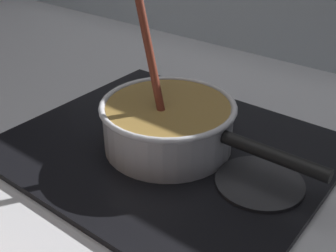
# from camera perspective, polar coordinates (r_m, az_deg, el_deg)

# --- Properties ---
(ground) EXTENTS (2.40, 1.60, 0.04)m
(ground) POSITION_cam_1_polar(r_m,az_deg,el_deg) (0.72, -16.52, -10.59)
(ground) COLOR #B7B7BC
(hob_plate) EXTENTS (0.56, 0.48, 0.01)m
(hob_plate) POSITION_cam_1_polar(r_m,az_deg,el_deg) (0.78, 0.00, -2.98)
(hob_plate) COLOR black
(hob_plate) RESTS_ON ground
(burner_ring) EXTENTS (0.19, 0.19, 0.01)m
(burner_ring) POSITION_cam_1_polar(r_m,az_deg,el_deg) (0.78, 0.00, -2.36)
(burner_ring) COLOR #592D0C
(burner_ring) RESTS_ON hob_plate
(spare_burner) EXTENTS (0.14, 0.14, 0.01)m
(spare_burner) POSITION_cam_1_polar(r_m,az_deg,el_deg) (0.70, 12.20, -7.43)
(spare_burner) COLOR #262628
(spare_burner) RESTS_ON hob_plate
(cooking_pan) EXTENTS (0.41, 0.24, 0.30)m
(cooking_pan) POSITION_cam_1_polar(r_m,az_deg,el_deg) (0.75, 0.10, 0.34)
(cooking_pan) COLOR silver
(cooking_pan) RESTS_ON hob_plate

